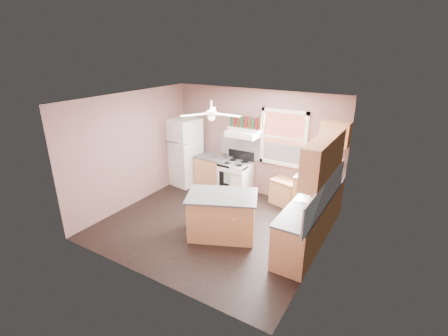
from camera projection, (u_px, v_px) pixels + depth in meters
The scene contains 32 objects.
floor at pixel (213, 225), 7.06m from camera, with size 4.50×4.50×0.00m, color black.
ceiling at pixel (211, 100), 6.11m from camera, with size 4.50×4.50×0.00m, color white.
wall_back at pixel (256, 143), 8.21m from camera, with size 4.50×0.05×2.70m, color brown.
wall_right at pixel (325, 191), 5.49m from camera, with size 0.05×4.00×2.70m, color brown.
wall_left at pixel (132, 150), 7.69m from camera, with size 0.05×4.00×2.70m, color brown.
backsplash_back at pixel (271, 153), 8.02m from camera, with size 2.90×0.03×0.55m, color white.
backsplash_right at pixel (326, 194), 5.81m from camera, with size 0.03×2.60×0.55m, color white.
window_view at pixel (284, 138), 7.72m from camera, with size 1.00×0.02×1.20m, color brown.
window_frame at pixel (283, 138), 7.70m from camera, with size 1.16×0.07×1.36m, color white.
refrigerator at pixel (184, 152), 8.93m from camera, with size 0.78×0.76×1.84m, color white.
base_cabinet_left at pixel (214, 173), 8.79m from camera, with size 0.90×0.60×0.86m, color #B07A49.
counter_left at pixel (214, 157), 8.63m from camera, with size 0.92×0.62×0.04m, color #48484B.
toaster at pixel (220, 155), 8.42m from camera, with size 0.28×0.16×0.18m, color silver.
stove at pixel (235, 178), 8.42m from camera, with size 0.75×0.64×0.86m, color white.
range_hood at pixel (243, 134), 8.00m from camera, with size 0.78×0.50×0.14m, color white.
bottle_shelf at pixel (245, 129), 8.06m from camera, with size 0.90×0.26×0.03m, color white.
cart at pixel (285, 192), 7.89m from camera, with size 0.63×0.42×0.63m, color #B07A49.
base_cabinet_corner at pixel (317, 196), 7.43m from camera, with size 1.00×0.60×0.86m, color #B07A49.
base_cabinet_right at pixel (306, 226), 6.21m from camera, with size 0.60×2.20×0.86m, color #B07A49.
counter_corner at pixel (319, 178), 7.27m from camera, with size 1.02×0.62×0.04m, color #48484B.
counter_right at pixel (308, 205), 6.05m from camera, with size 0.62×2.22×0.04m, color #48484B.
sink at pixel (311, 200), 6.21m from camera, with size 0.55×0.45×0.03m, color silver.
faucet at pixel (320, 198), 6.10m from camera, with size 0.03×0.03×0.14m, color silver.
upper_cabinet_right at pixel (324, 157), 5.83m from camera, with size 0.33×1.80×0.76m, color #B07A49.
upper_cabinet_corner at pixel (335, 134), 6.91m from camera, with size 0.60×0.33×0.52m, color #B07A49.
paper_towel at pixel (337, 163), 7.11m from camera, with size 0.12×0.12×0.26m, color white.
island at pixel (222, 216), 6.56m from camera, with size 1.30×0.82×0.86m, color #B07A49.
island_top at pixel (222, 196), 6.40m from camera, with size 1.38×0.90×0.04m, color #48484B.
ceiling_fan_hub at pixel (211, 113), 6.20m from camera, with size 0.20×0.20×0.08m, color white.
soap_bottle at pixel (307, 212), 5.53m from camera, with size 0.09×0.09×0.22m, color silver.
red_caddy at pixel (316, 195), 6.29m from camera, with size 0.18×0.12×0.10m, color red.
wine_bottles at pixel (246, 123), 8.01m from camera, with size 0.86×0.06×0.31m.
Camera 1 is at (3.40, -5.15, 3.66)m, focal length 26.00 mm.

